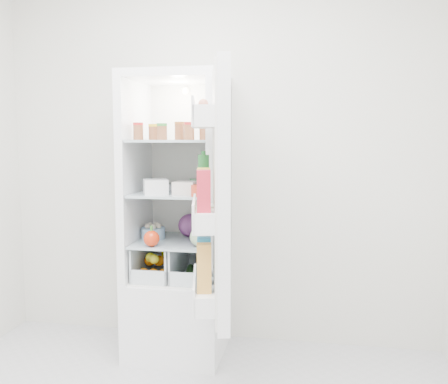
% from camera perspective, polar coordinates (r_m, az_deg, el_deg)
% --- Properties ---
extents(room_walls, '(3.02, 3.02, 2.61)m').
position_cam_1_polar(room_walls, '(1.98, -9.51, 11.66)').
color(room_walls, silver).
rests_on(room_walls, ground).
extents(refrigerator, '(0.60, 0.60, 1.80)m').
position_cam_1_polar(refrigerator, '(3.30, -5.05, -6.66)').
color(refrigerator, white).
rests_on(refrigerator, ground).
extents(shelf_low, '(0.49, 0.53, 0.01)m').
position_cam_1_polar(shelf_low, '(3.23, -5.36, -5.60)').
color(shelf_low, '#A1B4BC').
rests_on(shelf_low, refrigerator).
extents(shelf_mid, '(0.49, 0.53, 0.02)m').
position_cam_1_polar(shelf_mid, '(3.18, -5.42, -0.13)').
color(shelf_mid, '#A1B4BC').
rests_on(shelf_mid, refrigerator).
extents(shelf_top, '(0.49, 0.53, 0.02)m').
position_cam_1_polar(shelf_top, '(3.16, -5.48, 5.83)').
color(shelf_top, '#A1B4BC').
rests_on(shelf_top, refrigerator).
extents(crisper_left, '(0.23, 0.46, 0.22)m').
position_cam_1_polar(crisper_left, '(3.29, -7.41, -7.72)').
color(crisper_left, silver).
rests_on(crisper_left, refrigerator).
extents(crisper_right, '(0.23, 0.46, 0.22)m').
position_cam_1_polar(crisper_right, '(3.23, -3.22, -7.96)').
color(crisper_right, silver).
rests_on(crisper_right, refrigerator).
extents(condiment_jars, '(0.46, 0.16, 0.08)m').
position_cam_1_polar(condiment_jars, '(3.05, -6.07, 6.75)').
color(condiment_jars, '#B21919').
rests_on(condiment_jars, shelf_top).
extents(squeeze_bottle, '(0.07, 0.07, 0.20)m').
position_cam_1_polar(squeeze_bottle, '(3.24, -1.32, 7.74)').
color(squeeze_bottle, white).
rests_on(squeeze_bottle, shelf_top).
extents(tub_white, '(0.19, 0.19, 0.09)m').
position_cam_1_polar(tub_white, '(3.06, -7.82, 0.59)').
color(tub_white, silver).
rests_on(tub_white, shelf_mid).
extents(tub_cream, '(0.14, 0.14, 0.08)m').
position_cam_1_polar(tub_cream, '(3.04, -4.40, 0.48)').
color(tub_cream, beige).
rests_on(tub_cream, shelf_mid).
extents(tin_red, '(0.12, 0.12, 0.07)m').
position_cam_1_polar(tin_red, '(2.93, -2.83, 0.16)').
color(tin_red, red).
rests_on(tin_red, shelf_mid).
extents(foil_tray, '(0.19, 0.17, 0.04)m').
position_cam_1_polar(foil_tray, '(3.30, -5.72, 0.59)').
color(foil_tray, silver).
rests_on(foil_tray, shelf_mid).
extents(tub_green, '(0.13, 0.15, 0.08)m').
position_cam_1_polar(tub_green, '(3.20, -3.07, 0.76)').
color(tub_green, '#3F8B50').
rests_on(tub_green, shelf_mid).
extents(red_cabbage, '(0.15, 0.15, 0.15)m').
position_cam_1_polar(red_cabbage, '(3.31, -3.94, -3.81)').
color(red_cabbage, '#56205F').
rests_on(red_cabbage, shelf_low).
extents(bell_pepper, '(0.10, 0.10, 0.10)m').
position_cam_1_polar(bell_pepper, '(3.04, -8.28, -5.29)').
color(bell_pepper, red).
rests_on(bell_pepper, shelf_low).
extents(mushroom_bowl, '(0.16, 0.16, 0.07)m').
position_cam_1_polar(mushroom_bowl, '(3.28, -8.08, -4.68)').
color(mushroom_bowl, '#91B6D9').
rests_on(mushroom_bowl, shelf_low).
extents(salad_bag, '(0.12, 0.12, 0.12)m').
position_cam_1_polar(salad_bag, '(3.02, -2.80, -5.14)').
color(salad_bag, '#A1C090').
rests_on(salad_bag, shelf_low).
extents(citrus_pile, '(0.20, 0.24, 0.16)m').
position_cam_1_polar(citrus_pile, '(3.24, -7.92, -8.30)').
color(citrus_pile, orange).
rests_on(citrus_pile, refrigerator).
extents(veg_pile, '(0.16, 0.30, 0.10)m').
position_cam_1_polar(veg_pile, '(3.23, -3.14, -8.78)').
color(veg_pile, '#234B19').
rests_on(veg_pile, refrigerator).
extents(fridge_door, '(0.29, 0.60, 1.30)m').
position_cam_1_polar(fridge_door, '(2.54, -0.94, -0.75)').
color(fridge_door, white).
rests_on(fridge_door, refrigerator).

